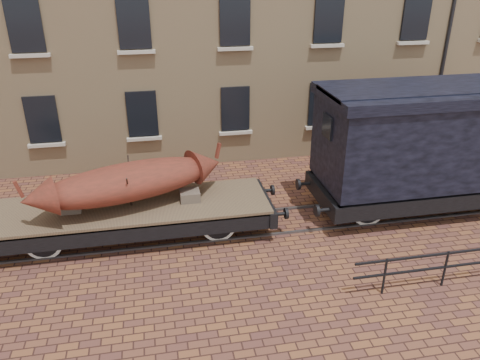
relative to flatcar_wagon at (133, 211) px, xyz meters
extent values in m
plane|color=#542E27|center=(2.91, 0.00, -0.82)|extent=(90.00, 90.00, 0.00)
cube|color=black|center=(-3.09, 4.96, 1.38)|extent=(1.10, 0.12, 1.70)
cube|color=beige|center=(-3.09, 4.90, 0.43)|extent=(1.30, 0.18, 0.12)
cube|color=black|center=(0.41, 4.96, 1.38)|extent=(1.10, 0.12, 1.70)
cube|color=beige|center=(0.41, 4.90, 0.43)|extent=(1.30, 0.18, 0.12)
cube|color=black|center=(3.91, 4.96, 1.38)|extent=(1.10, 0.12, 1.70)
cube|color=beige|center=(3.91, 4.90, 0.43)|extent=(1.30, 0.18, 0.12)
cube|color=black|center=(7.41, 4.96, 1.38)|extent=(1.10, 0.12, 1.70)
cube|color=beige|center=(7.41, 4.90, 0.43)|extent=(1.30, 0.18, 0.12)
cube|color=black|center=(10.91, 4.96, 1.38)|extent=(1.10, 0.12, 1.70)
cube|color=beige|center=(10.91, 4.90, 0.43)|extent=(1.30, 0.18, 0.12)
cube|color=black|center=(14.41, 4.96, 1.38)|extent=(1.10, 0.12, 1.70)
cube|color=beige|center=(14.41, 4.90, 0.43)|extent=(1.30, 0.18, 0.12)
cube|color=black|center=(-3.09, 4.96, 4.58)|extent=(1.10, 0.12, 1.70)
cube|color=beige|center=(-3.09, 4.90, 3.63)|extent=(1.30, 0.18, 0.12)
cube|color=black|center=(0.41, 4.96, 4.58)|extent=(1.10, 0.12, 1.70)
cube|color=beige|center=(0.41, 4.90, 3.63)|extent=(1.30, 0.18, 0.12)
cube|color=black|center=(3.91, 4.96, 4.58)|extent=(1.10, 0.12, 1.70)
cube|color=beige|center=(3.91, 4.90, 3.63)|extent=(1.30, 0.18, 0.12)
cube|color=black|center=(7.41, 4.96, 4.58)|extent=(1.10, 0.12, 1.70)
cube|color=beige|center=(7.41, 4.90, 3.63)|extent=(1.30, 0.18, 0.12)
cube|color=black|center=(10.91, 4.96, 4.58)|extent=(1.10, 0.12, 1.70)
cube|color=beige|center=(10.91, 4.90, 3.63)|extent=(1.30, 0.18, 0.12)
cube|color=#59595E|center=(2.91, -0.72, -0.79)|extent=(30.00, 0.08, 0.06)
cube|color=#59595E|center=(2.91, 0.72, -0.79)|extent=(30.00, 0.08, 0.06)
cylinder|color=black|center=(5.91, -3.80, -0.32)|extent=(0.06, 0.06, 1.00)
cylinder|color=black|center=(7.51, -3.80, -0.32)|extent=(0.06, 0.06, 1.00)
cube|color=brown|center=(0.00, 0.00, 0.15)|extent=(7.74, 2.27, 0.12)
cube|color=black|center=(0.00, -1.05, -0.10)|extent=(7.74, 0.17, 0.46)
cube|color=black|center=(0.00, 1.05, -0.10)|extent=(7.74, 0.17, 0.46)
cube|color=black|center=(3.87, 0.00, -0.10)|extent=(0.23, 2.37, 0.46)
cylinder|color=black|center=(4.16, -0.77, -0.10)|extent=(0.36, 0.10, 0.10)
cylinder|color=black|center=(4.34, -0.77, -0.10)|extent=(0.08, 0.33, 0.33)
cylinder|color=black|center=(4.16, 0.77, -0.10)|extent=(0.36, 0.10, 0.10)
cylinder|color=black|center=(4.34, 0.77, -0.10)|extent=(0.08, 0.33, 0.33)
cylinder|color=black|center=(-2.37, 0.00, -0.33)|extent=(0.10, 1.96, 0.10)
cylinder|color=white|center=(-2.37, -0.72, -0.33)|extent=(0.99, 0.07, 0.99)
cylinder|color=black|center=(-2.37, -0.72, -0.33)|extent=(0.81, 0.10, 0.81)
cube|color=black|center=(-2.37, -0.84, -0.08)|extent=(0.93, 0.08, 0.10)
cylinder|color=white|center=(-2.37, 0.72, -0.33)|extent=(0.99, 0.07, 0.99)
cylinder|color=black|center=(-2.37, 0.72, -0.33)|extent=(0.81, 0.10, 0.81)
cube|color=black|center=(-2.37, 0.84, -0.08)|extent=(0.93, 0.08, 0.10)
cylinder|color=black|center=(2.37, 0.00, -0.33)|extent=(0.10, 1.96, 0.10)
cylinder|color=white|center=(2.37, -0.72, -0.33)|extent=(0.99, 0.07, 0.99)
cylinder|color=black|center=(2.37, -0.72, -0.33)|extent=(0.81, 0.10, 0.81)
cube|color=black|center=(2.37, -0.84, -0.08)|extent=(0.93, 0.08, 0.10)
cylinder|color=white|center=(2.37, 0.72, -0.33)|extent=(0.99, 0.07, 0.99)
cylinder|color=black|center=(2.37, 0.72, -0.33)|extent=(0.81, 0.10, 0.81)
cube|color=black|center=(2.37, 0.84, -0.08)|extent=(0.93, 0.08, 0.10)
cube|color=black|center=(0.00, 0.00, -0.26)|extent=(4.13, 0.06, 0.06)
cube|color=brown|center=(-1.65, 0.00, 0.35)|extent=(0.57, 0.52, 0.29)
cube|color=brown|center=(1.65, 0.00, 0.35)|extent=(0.57, 0.52, 0.29)
ellipsoid|color=maroon|center=(-0.02, 0.00, 0.94)|extent=(5.23, 2.95, 1.00)
cone|color=maroon|center=(-2.28, -0.70, 0.99)|extent=(1.10, 1.16, 0.95)
cube|color=maroon|center=(-2.65, -0.81, 1.36)|extent=(0.22, 0.16, 0.48)
cone|color=maroon|center=(2.25, 0.70, 0.99)|extent=(1.10, 1.16, 0.95)
cube|color=maroon|center=(2.62, 0.81, 1.36)|extent=(0.22, 0.16, 0.48)
cylinder|color=black|center=(-0.02, -0.40, 0.81)|extent=(0.04, 0.85, 1.23)
cylinder|color=black|center=(-0.02, 0.40, 0.81)|extent=(0.04, 0.85, 1.23)
cube|color=black|center=(9.08, -1.23, -0.04)|extent=(6.71, 0.18, 0.50)
cube|color=black|center=(9.08, 1.23, -0.04)|extent=(6.71, 0.18, 0.50)
cube|color=black|center=(5.73, 0.00, -0.04)|extent=(0.25, 2.68, 0.50)
cylinder|color=black|center=(5.22, -0.89, -0.04)|extent=(0.09, 0.36, 0.36)
cylinder|color=black|center=(5.22, 0.89, -0.04)|extent=(0.09, 0.36, 0.36)
cylinder|color=black|center=(6.96, 0.00, -0.29)|extent=(0.11, 2.12, 0.11)
cylinder|color=white|center=(6.96, -0.72, -0.29)|extent=(1.07, 0.08, 1.07)
cylinder|color=black|center=(6.96, -0.72, -0.29)|extent=(0.88, 0.11, 0.88)
cylinder|color=white|center=(6.96, 0.72, -0.29)|extent=(1.07, 0.08, 1.07)
cylinder|color=black|center=(6.96, 0.72, -0.29)|extent=(0.88, 0.11, 0.88)
cylinder|color=black|center=(11.20, 0.00, -0.29)|extent=(0.11, 2.12, 0.11)
cylinder|color=white|center=(11.20, 0.72, -0.29)|extent=(1.07, 0.08, 1.07)
cylinder|color=black|center=(11.20, 0.72, -0.29)|extent=(0.88, 0.11, 0.88)
cube|color=black|center=(9.08, 0.00, 1.58)|extent=(6.71, 2.68, 2.57)
cube|color=black|center=(9.08, 0.00, 3.02)|extent=(6.91, 2.84, 0.31)
cube|color=black|center=(9.08, 0.00, 3.14)|extent=(6.91, 1.90, 0.13)
cube|color=black|center=(5.71, 0.00, 2.19)|extent=(0.09, 0.67, 0.67)
camera|label=1|loc=(0.77, -12.09, 6.52)|focal=35.00mm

